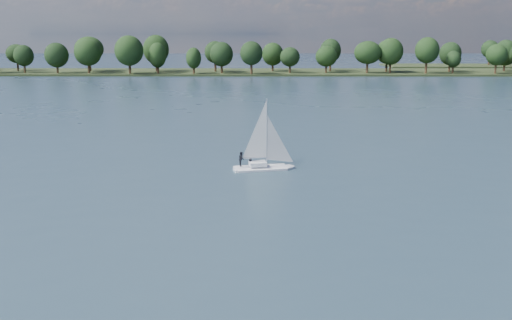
# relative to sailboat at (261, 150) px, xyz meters

# --- Properties ---
(ground) EXTENTS (700.00, 700.00, 0.00)m
(ground) POSITION_rel_sailboat_xyz_m (11.54, 58.36, -2.45)
(ground) COLOR #233342
(ground) RESTS_ON ground
(far_shore) EXTENTS (660.00, 40.00, 1.50)m
(far_shore) POSITION_rel_sailboat_xyz_m (11.54, 170.36, -2.45)
(far_shore) COLOR black
(far_shore) RESTS_ON ground
(sailboat) EXTENTS (6.92, 3.31, 8.78)m
(sailboat) POSITION_rel_sailboat_xyz_m (0.00, 0.00, 0.00)
(sailboat) COLOR silver
(sailboat) RESTS_ON ground
(treeline) EXTENTS (562.93, 73.66, 18.44)m
(treeline) POSITION_rel_sailboat_xyz_m (8.72, 165.98, 5.61)
(treeline) COLOR black
(treeline) RESTS_ON ground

